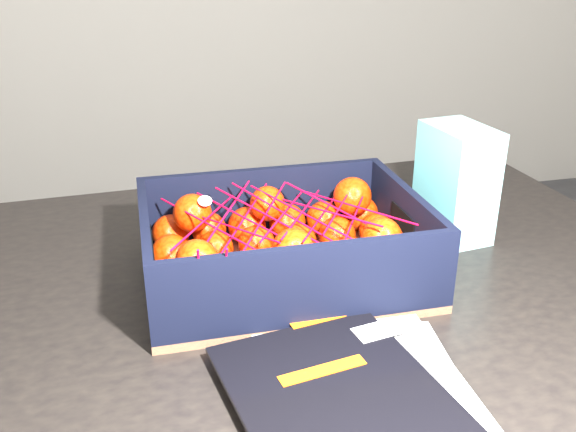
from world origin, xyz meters
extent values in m
cube|color=black|center=(-0.35, -0.21, 0.73)|extent=(1.24, 0.86, 0.04)
cylinder|color=black|center=(0.20, 0.14, 0.35)|extent=(0.06, 0.06, 0.71)
cube|color=#B4B4B0|center=(-0.31, -0.51, 0.75)|extent=(0.24, 0.30, 0.01)
cube|color=#B4B4B0|center=(-0.31, -0.51, 0.76)|extent=(0.21, 0.28, 0.01)
cube|color=black|center=(-0.35, -0.51, 0.77)|extent=(0.25, 0.31, 0.01)
cube|color=#FE640D|center=(-0.33, -0.34, 0.77)|extent=(0.08, 0.07, 0.00)
cube|color=white|center=(-0.27, -0.40, 0.77)|extent=(0.06, 0.04, 0.00)
cube|color=#FE640D|center=(-0.35, -0.46, 0.77)|extent=(0.10, 0.03, 0.00)
cube|color=#925F43|center=(-0.34, -0.22, 0.76)|extent=(0.38, 0.29, 0.01)
cube|color=black|center=(-0.34, -0.08, 0.81)|extent=(0.38, 0.01, 0.12)
cube|color=black|center=(-0.34, -0.36, 0.81)|extent=(0.38, 0.01, 0.12)
cube|color=black|center=(-0.53, -0.22, 0.81)|extent=(0.01, 0.26, 0.12)
cube|color=black|center=(-0.16, -0.22, 0.81)|extent=(0.01, 0.26, 0.12)
sphere|color=red|center=(-0.49, -0.33, 0.79)|extent=(0.06, 0.06, 0.06)
sphere|color=red|center=(-0.49, -0.26, 0.79)|extent=(0.05, 0.05, 0.05)
sphere|color=red|center=(-0.50, -0.19, 0.79)|extent=(0.06, 0.06, 0.06)
sphere|color=red|center=(-0.49, -0.12, 0.79)|extent=(0.06, 0.06, 0.06)
sphere|color=red|center=(-0.43, -0.32, 0.79)|extent=(0.05, 0.05, 0.05)
sphere|color=red|center=(-0.43, -0.25, 0.79)|extent=(0.05, 0.05, 0.05)
sphere|color=red|center=(-0.43, -0.19, 0.79)|extent=(0.05, 0.05, 0.05)
sphere|color=red|center=(-0.43, -0.12, 0.79)|extent=(0.05, 0.05, 0.05)
sphere|color=red|center=(-0.37, -0.32, 0.79)|extent=(0.06, 0.06, 0.06)
sphere|color=red|center=(-0.37, -0.26, 0.79)|extent=(0.05, 0.05, 0.05)
sphere|color=red|center=(-0.37, -0.18, 0.79)|extent=(0.05, 0.05, 0.05)
sphere|color=red|center=(-0.37, -0.12, 0.79)|extent=(0.06, 0.06, 0.06)
sphere|color=red|center=(-0.31, -0.32, 0.79)|extent=(0.05, 0.05, 0.05)
sphere|color=red|center=(-0.31, -0.26, 0.79)|extent=(0.05, 0.05, 0.05)
sphere|color=red|center=(-0.31, -0.19, 0.79)|extent=(0.05, 0.05, 0.05)
sphere|color=red|center=(-0.31, -0.12, 0.79)|extent=(0.06, 0.06, 0.06)
sphere|color=red|center=(-0.25, -0.33, 0.79)|extent=(0.05, 0.05, 0.05)
sphere|color=red|center=(-0.25, -0.25, 0.79)|extent=(0.05, 0.05, 0.05)
sphere|color=red|center=(-0.25, -0.18, 0.79)|extent=(0.06, 0.06, 0.06)
sphere|color=red|center=(-0.25, -0.12, 0.79)|extent=(0.06, 0.06, 0.06)
sphere|color=red|center=(-0.19, -0.32, 0.79)|extent=(0.06, 0.06, 0.06)
sphere|color=red|center=(-0.19, -0.25, 0.79)|extent=(0.06, 0.06, 0.06)
sphere|color=red|center=(-0.19, -0.18, 0.79)|extent=(0.05, 0.05, 0.05)
sphere|color=red|center=(-0.19, -0.12, 0.79)|extent=(0.06, 0.06, 0.06)
sphere|color=red|center=(-0.47, -0.30, 0.83)|extent=(0.05, 0.05, 0.05)
sphere|color=red|center=(-0.46, -0.15, 0.83)|extent=(0.06, 0.06, 0.06)
sphere|color=red|center=(-0.35, -0.30, 0.83)|extent=(0.06, 0.06, 0.06)
sphere|color=red|center=(-0.35, -0.14, 0.83)|extent=(0.05, 0.05, 0.05)
sphere|color=red|center=(-0.22, -0.29, 0.83)|extent=(0.05, 0.05, 0.05)
sphere|color=red|center=(-0.21, -0.14, 0.83)|extent=(0.06, 0.06, 0.06)
cylinder|color=red|center=(-0.45, -0.21, 0.85)|extent=(0.11, 0.20, 0.00)
cylinder|color=red|center=(-0.42, -0.22, 0.84)|extent=(0.11, 0.20, 0.03)
cylinder|color=red|center=(-0.39, -0.21, 0.85)|extent=(0.11, 0.20, 0.01)
cylinder|color=red|center=(-0.37, -0.23, 0.86)|extent=(0.11, 0.20, 0.01)
cylinder|color=red|center=(-0.34, -0.21, 0.85)|extent=(0.11, 0.20, 0.02)
cylinder|color=red|center=(-0.32, -0.22, 0.85)|extent=(0.11, 0.20, 0.02)
cylinder|color=red|center=(-0.29, -0.23, 0.85)|extent=(0.11, 0.20, 0.03)
cylinder|color=red|center=(-0.26, -0.23, 0.85)|extent=(0.11, 0.20, 0.02)
cylinder|color=red|center=(-0.24, -0.21, 0.85)|extent=(0.11, 0.20, 0.02)
cylinder|color=red|center=(-0.45, -0.22, 0.85)|extent=(0.11, 0.20, 0.02)
cylinder|color=red|center=(-0.42, -0.21, 0.85)|extent=(0.11, 0.20, 0.02)
cylinder|color=red|center=(-0.39, -0.21, 0.85)|extent=(0.11, 0.20, 0.02)
cylinder|color=red|center=(-0.37, -0.22, 0.85)|extent=(0.11, 0.20, 0.02)
cylinder|color=red|center=(-0.34, -0.23, 0.85)|extent=(0.11, 0.20, 0.02)
cylinder|color=red|center=(-0.32, -0.22, 0.85)|extent=(0.11, 0.20, 0.02)
cylinder|color=red|center=(-0.29, -0.23, 0.84)|extent=(0.11, 0.20, 0.03)
cylinder|color=red|center=(-0.26, -0.23, 0.85)|extent=(0.11, 0.20, 0.03)
cylinder|color=red|center=(-0.24, -0.22, 0.84)|extent=(0.11, 0.20, 0.01)
cylinder|color=red|center=(-0.47, -0.35, 0.84)|extent=(0.00, 0.03, 0.09)
cylinder|color=red|center=(-0.44, -0.35, 0.84)|extent=(0.01, 0.04, 0.08)
cube|color=silver|center=(-0.04, -0.14, 0.84)|extent=(0.10, 0.13, 0.18)
camera|label=1|loc=(-0.52, -1.00, 1.20)|focal=39.74mm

